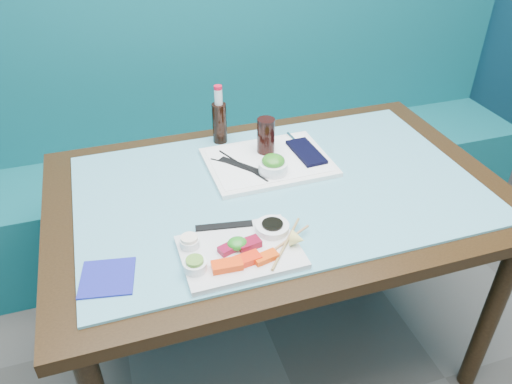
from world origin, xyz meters
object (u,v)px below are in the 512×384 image
object	(u,v)px
seaweed_bowl	(273,167)
cola_bottle_body	(220,123)
dining_table	(278,210)
cola_glass	(266,136)
booth_bench	(217,159)
sashimi_plate	(240,252)
serving_tray	(268,162)
blue_napkin	(107,278)

from	to	relation	value
seaweed_bowl	cola_bottle_body	size ratio (longest dim) A/B	0.65
dining_table	cola_glass	size ratio (longest dim) A/B	11.45
dining_table	cola_bottle_body	size ratio (longest dim) A/B	9.74
booth_bench	sashimi_plate	distance (m)	1.19
booth_bench	serving_tray	distance (m)	0.80
booth_bench	serving_tray	size ratio (longest dim) A/B	7.52
seaweed_bowl	serving_tray	bearing A→B (deg)	82.41
cola_bottle_body	dining_table	bearing A→B (deg)	-73.58
seaweed_bowl	cola_bottle_body	world-z (taller)	cola_bottle_body
dining_table	sashimi_plate	bearing A→B (deg)	-127.69
seaweed_bowl	sashimi_plate	bearing A→B (deg)	-122.33
booth_bench	dining_table	distance (m)	0.89
blue_napkin	booth_bench	bearing A→B (deg)	63.70
cola_glass	booth_bench	bearing A→B (deg)	91.95
serving_tray	seaweed_bowl	world-z (taller)	seaweed_bowl
cola_glass	blue_napkin	bearing A→B (deg)	-142.02
booth_bench	cola_bottle_body	xyz separation A→B (m)	(-0.10, -0.50, 0.46)
booth_bench	blue_napkin	size ratio (longest dim) A/B	23.28
booth_bench	serving_tray	bearing A→B (deg)	-89.02
dining_table	serving_tray	world-z (taller)	serving_tray
booth_bench	dining_table	world-z (taller)	booth_bench
blue_napkin	cola_glass	bearing A→B (deg)	37.98
sashimi_plate	booth_bench	bearing A→B (deg)	78.96
cola_bottle_body	blue_napkin	distance (m)	0.73
sashimi_plate	dining_table	bearing A→B (deg)	51.67
booth_bench	cola_glass	world-z (taller)	booth_bench
sashimi_plate	serving_tray	distance (m)	0.45
cola_bottle_body	serving_tray	bearing A→B (deg)	-60.99
cola_glass	cola_bottle_body	xyz separation A→B (m)	(-0.12, 0.15, -0.00)
dining_table	blue_napkin	bearing A→B (deg)	-155.46
dining_table	seaweed_bowl	world-z (taller)	seaweed_bowl
dining_table	cola_bottle_body	xyz separation A→B (m)	(-0.10, 0.34, 0.16)
seaweed_bowl	cola_bottle_body	xyz separation A→B (m)	(-0.10, 0.28, 0.04)
sashimi_plate	blue_napkin	size ratio (longest dim) A/B	2.36
dining_table	seaweed_bowl	distance (m)	0.14
cola_glass	cola_bottle_body	size ratio (longest dim) A/B	0.85
booth_bench	seaweed_bowl	bearing A→B (deg)	-89.85
dining_table	serving_tray	distance (m)	0.17
booth_bench	dining_table	xyz separation A→B (m)	(0.00, -0.84, 0.29)
serving_tray	cola_glass	distance (m)	0.09
serving_tray	blue_napkin	world-z (taller)	serving_tray
sashimi_plate	serving_tray	world-z (taller)	same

